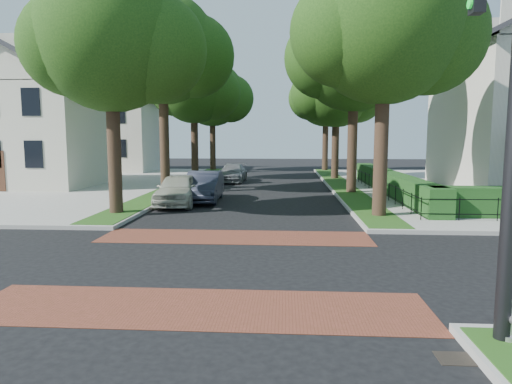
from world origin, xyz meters
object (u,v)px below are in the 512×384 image
at_px(traffic_signal, 501,45).
at_px(parked_car_rear, 233,173).
at_px(parked_car_front, 178,189).
at_px(fire_hydrant, 510,316).
at_px(parked_car_middle, 204,186).

height_order(traffic_signal, parked_car_rear, traffic_signal).
height_order(parked_car_front, fire_hydrant, parked_car_front).
distance_m(parked_car_front, fire_hydrant, 17.30).
relative_size(parked_car_front, parked_car_middle, 0.97).
bearing_deg(parked_car_middle, traffic_signal, -67.44).
bearing_deg(parked_car_rear, fire_hydrant, -73.18).
height_order(traffic_signal, parked_car_middle, traffic_signal).
relative_size(parked_car_middle, parked_car_rear, 1.04).
relative_size(traffic_signal, fire_hydrant, 9.74).
distance_m(parked_car_rear, fire_hydrant, 27.87).
distance_m(parked_car_middle, fire_hydrant, 18.04).
bearing_deg(fire_hydrant, parked_car_middle, 97.14).
xyz_separation_m(traffic_signal, parked_car_rear, (-7.19, 26.65, -4.04)).
height_order(traffic_signal, parked_car_front, traffic_signal).
bearing_deg(parked_car_front, fire_hydrant, -61.55).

